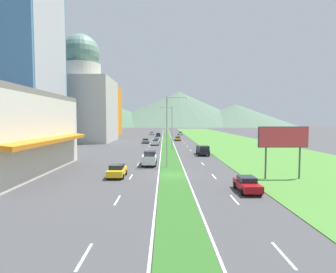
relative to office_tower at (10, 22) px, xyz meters
The scene contains 45 objects.
ground_plane 55.82m from the office_tower, 39.65° to the right, with size 600.00×600.00×0.00m, color #424244.
grass_median 55.55m from the office_tower, 39.20° to the left, with size 3.20×240.00×0.06m, color #2D6023.
grass_verge_right 70.80m from the office_tower, 27.54° to the left, with size 24.00×240.00×0.06m, color #477F33.
lane_dash_left_0 66.17m from the office_tower, 58.00° to the right, with size 0.16×2.80×0.01m, color silver.
lane_dash_left_1 59.23m from the office_tower, 52.33° to the right, with size 0.16×2.80×0.01m, color silver.
lane_dash_left_2 53.11m from the office_tower, 44.72° to the right, with size 0.16×2.80×0.01m, color silver.
lane_dash_left_3 48.14m from the office_tower, 34.42° to the right, with size 0.16×2.80×0.01m, color silver.
lane_dash_left_4 44.69m from the office_tower, 20.81° to the right, with size 0.16×2.80×0.01m, color silver.
lane_dash_left_5 43.13m from the office_tower, ahead, with size 0.16×2.80×0.01m, color silver.
lane_dash_left_6 43.67m from the office_tower, 12.96° to the left, with size 0.16×2.80×0.01m, color silver.
lane_dash_left_7 46.23m from the office_tower, 28.16° to the left, with size 0.16×2.80×0.01m, color silver.
lane_dash_left_8 50.51m from the office_tower, 40.05° to the left, with size 0.16×2.80×0.01m, color silver.
lane_dash_left_9 56.11m from the office_tower, 48.88° to the left, with size 0.16×2.80×0.01m, color silver.
lane_dash_right_0 71.58m from the office_tower, 50.38° to the right, with size 0.16×2.80×0.01m, color silver.
lane_dash_right_1 65.21m from the office_tower, 44.35° to the right, with size 0.16×2.80×0.01m, color silver.
lane_dash_right_2 59.71m from the office_tower, 36.77° to the right, with size 0.16×2.80×0.01m, color silver.
lane_dash_right_3 55.33m from the office_tower, 27.34° to the right, with size 0.16×2.80×0.01m, color silver.
lane_dash_right_4 52.36m from the office_tower, 16.00° to the right, with size 0.16×2.80×0.01m, color silver.
lane_dash_right_5 51.04m from the office_tower, ahead, with size 0.16×2.80×0.01m, color silver.
lane_dash_right_6 51.49m from the office_tower, ahead, with size 0.16×2.80×0.01m, color silver.
lane_dash_right_7 53.68m from the office_tower, 22.00° to the left, with size 0.16×2.80×0.01m, color silver.
lane_dash_right_8 57.40m from the office_tower, 32.39° to the left, with size 0.16×2.80×0.01m, color silver.
lane_dash_right_9 62.39m from the office_tower, 40.85° to the left, with size 0.16×2.80×0.01m, color silver.
edge_line_median_left 54.43m from the office_tower, 40.59° to the left, with size 0.16×240.00×0.01m, color silver.
edge_line_median_right 56.73m from the office_tower, 37.90° to the left, with size 0.16×240.00×0.01m, color silver.
office_tower is the anchor object (origin of this frame).
domed_building 29.82m from the office_tower, 69.90° to the left, with size 19.93×19.93×34.33m.
midrise_colored 66.73m from the office_tower, 85.18° to the left, with size 17.20×17.20×22.28m, color orange.
hill_far_left 265.35m from the office_tower, 103.33° to the left, with size 198.37×198.37×38.89m, color #47664C.
hill_far_center 273.62m from the office_tower, 78.82° to the left, with size 186.88×186.88×42.30m, color #516B56.
hill_far_right 270.18m from the office_tower, 64.15° to the left, with size 132.78×132.78×24.98m, color #516B56.
street_lamp_near 49.74m from the office_tower, 34.30° to the right, with size 3.34×0.46×10.40m.
street_lamp_mid 43.91m from the office_tower, ahead, with size 3.29×0.28×10.08m.
billboard_roadside 64.19m from the office_tower, 33.55° to the right, with size 5.92×0.28×6.20m.
car_0 65.98m from the office_tower, 56.34° to the left, with size 1.94×4.12×1.55m.
car_1 51.78m from the office_tower, 46.42° to the right, with size 2.02×4.14×1.57m.
car_2 44.70m from the office_tower, 29.18° to the left, with size 2.00×4.13×1.44m.
car_3 56.20m from the office_tower, 33.82° to the left, with size 1.95×4.69×1.43m.
car_4 80.91m from the office_tower, 55.30° to the left, with size 1.99×4.58×1.50m.
car_5 75.24m from the office_tower, 64.70° to the left, with size 2.00×4.75×1.44m.
car_6 47.52m from the office_tower, 28.82° to the left, with size 1.86×4.61×1.41m.
car_7 44.97m from the office_tower, 17.37° to the left, with size 2.01×4.21×1.49m.
car_8 64.57m from the office_tower, 41.20° to the right, with size 1.91×4.13×1.46m.
pickup_truck_0 52.89m from the office_tower, 14.45° to the right, with size 2.18×5.40×2.00m.
pickup_truck_1 49.06m from the office_tower, 33.79° to the right, with size 2.18×5.40×2.00m.
Camera 1 is at (-1.02, -33.23, 6.94)m, focal length 28.53 mm.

